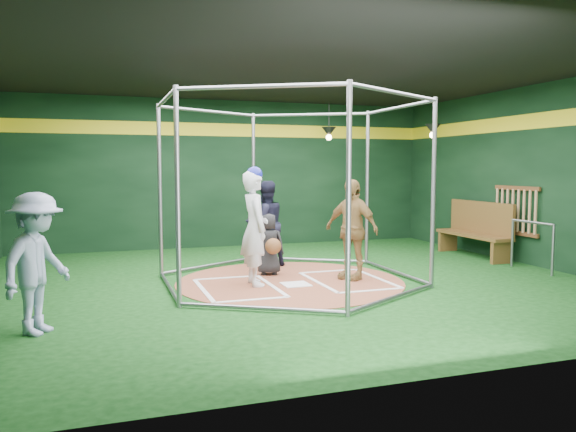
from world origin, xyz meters
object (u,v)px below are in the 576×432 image
object	(u,v)px
visitor_leopard	(351,229)
umpire	(265,224)
dugout_bench	(477,229)
batter_figure	(255,227)

from	to	relation	value
visitor_leopard	umpire	distance (m)	1.95
dugout_bench	batter_figure	bearing A→B (deg)	-165.98
visitor_leopard	umpire	xyz separation A→B (m)	(-1.04, 1.65, -0.03)
batter_figure	umpire	size ratio (longest dim) A/B	1.16
visitor_leopard	dugout_bench	distance (m)	3.84
batter_figure	umpire	xyz separation A→B (m)	(0.65, 1.60, -0.13)
visitor_leopard	umpire	size ratio (longest dim) A/B	1.04
visitor_leopard	umpire	world-z (taller)	visitor_leopard
batter_figure	visitor_leopard	world-z (taller)	batter_figure
batter_figure	visitor_leopard	size ratio (longest dim) A/B	1.12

